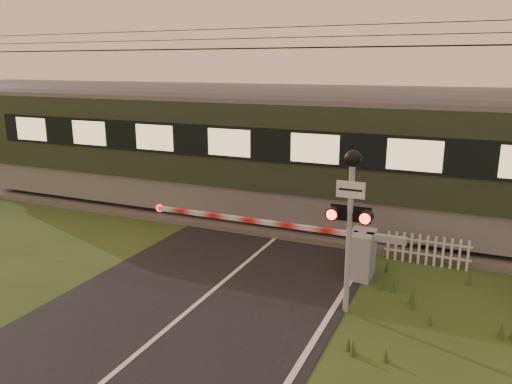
% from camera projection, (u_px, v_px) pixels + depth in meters
% --- Properties ---
extents(ground, '(160.00, 160.00, 0.00)m').
position_uv_depth(ground, '(190.00, 311.00, 10.48)').
color(ground, '#2A431A').
rests_on(ground, ground).
extents(road, '(6.00, 140.00, 0.03)m').
position_uv_depth(road, '(185.00, 315.00, 10.26)').
color(road, black).
rests_on(road, ground).
extents(track_bed, '(140.00, 3.40, 0.39)m').
position_uv_depth(track_bed, '(294.00, 221.00, 16.22)').
color(track_bed, '#47423D').
rests_on(track_bed, ground).
extents(overhead_wires, '(120.00, 0.62, 0.62)m').
position_uv_depth(overhead_wires, '(298.00, 40.00, 14.81)').
color(overhead_wires, black).
rests_on(overhead_wires, ground).
extents(boom_gate, '(6.93, 0.88, 1.17)m').
position_uv_depth(boom_gate, '(348.00, 250.00, 12.14)').
color(boom_gate, gray).
rests_on(boom_gate, ground).
extents(crossing_signal, '(0.87, 0.36, 3.42)m').
position_uv_depth(crossing_signal, '(351.00, 203.00, 9.86)').
color(crossing_signal, gray).
rests_on(crossing_signal, ground).
extents(picket_fence, '(2.14, 0.07, 0.80)m').
position_uv_depth(picket_fence, '(427.00, 250.00, 12.78)').
color(picket_fence, silver).
rests_on(picket_fence, ground).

